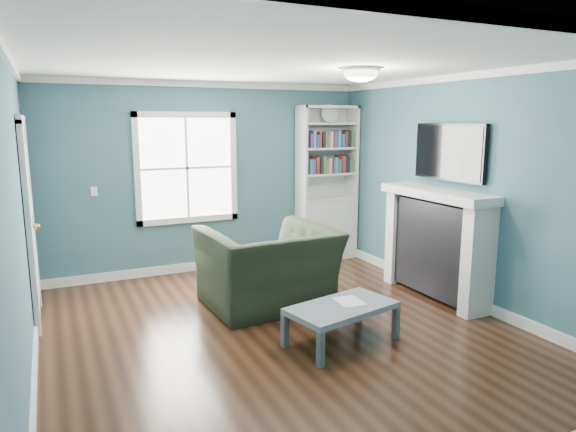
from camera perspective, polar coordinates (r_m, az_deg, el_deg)
name	(u,v)px	position (r m, az deg, el deg)	size (l,w,h in m)	color
floor	(284,332)	(5.25, -0.49, -12.77)	(5.00, 5.00, 0.00)	black
room_walls	(283,174)	(4.85, -0.52, 4.66)	(5.00, 5.00, 5.00)	#305F6A
trim	(283,210)	(4.90, -0.51, 0.65)	(4.50, 5.00, 2.60)	white
window	(187,168)	(7.11, -11.17, 5.25)	(1.40, 0.06, 1.50)	white
bookshelf	(326,199)	(7.77, 4.29, 1.94)	(0.90, 0.35, 2.31)	silver
fireplace	(436,245)	(6.31, 16.15, -3.11)	(0.44, 1.58, 1.30)	black
tv	(449,152)	(6.24, 17.50, 6.80)	(0.06, 1.10, 0.65)	black
door	(29,221)	(5.88, -26.81, -0.46)	(0.12, 0.98, 2.17)	silver
ceiling_fixture	(361,73)	(5.37, 8.09, 15.46)	(0.38, 0.38, 0.15)	white
light_switch	(94,191)	(6.95, -20.75, 2.57)	(0.08, 0.01, 0.12)	white
recliner	(268,255)	(5.77, -2.22, -4.31)	(1.38, 0.90, 1.20)	#202D1C
coffee_table	(342,310)	(4.93, 5.99, -10.34)	(1.12, 0.77, 0.37)	#475055
paper_sheet	(349,301)	(5.02, 6.83, -9.38)	(0.23, 0.29, 0.00)	white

